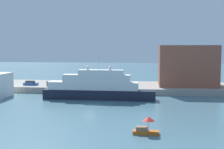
% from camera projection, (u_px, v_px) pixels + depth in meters
% --- Properties ---
extents(ground, '(400.00, 400.00, 0.00)m').
position_uv_depth(ground, '(90.00, 105.00, 66.86)').
color(ground, slate).
extents(quay_dock, '(110.00, 19.82, 1.69)m').
position_uv_depth(quay_dock, '(106.00, 87.00, 92.39)').
color(quay_dock, gray).
rests_on(quay_dock, ground).
extents(large_yacht, '(28.31, 3.68, 10.85)m').
position_uv_depth(large_yacht, '(97.00, 88.00, 74.64)').
color(large_yacht, black).
rests_on(large_yacht, ground).
extents(small_motorboat, '(3.93, 1.87, 2.72)m').
position_uv_depth(small_motorboat, '(146.00, 127.00, 44.32)').
color(small_motorboat, '#C66019').
rests_on(small_motorboat, ground).
extents(harbor_building, '(16.73, 13.34, 12.09)m').
position_uv_depth(harbor_building, '(187.00, 65.00, 89.27)').
color(harbor_building, '#93513D').
rests_on(harbor_building, quay_dock).
extents(parked_car, '(4.33, 1.66, 1.35)m').
position_uv_depth(parked_car, '(31.00, 83.00, 90.07)').
color(parked_car, '#1E4C99').
rests_on(parked_car, quay_dock).
extents(person_figure, '(0.36, 0.36, 1.81)m').
position_uv_depth(person_figure, '(47.00, 83.00, 87.27)').
color(person_figure, '#4C4C4C').
rests_on(person_figure, quay_dock).
extents(mooring_bollard, '(0.39, 0.39, 0.68)m').
position_uv_depth(mooring_bollard, '(113.00, 87.00, 83.11)').
color(mooring_bollard, black).
rests_on(mooring_bollard, quay_dock).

